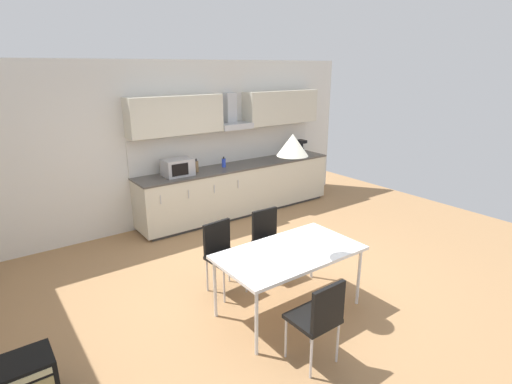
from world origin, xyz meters
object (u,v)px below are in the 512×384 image
Objects in this scene: dining_table at (290,255)px; pendant_lamp at (293,145)px; coffee_maker at (300,147)px; chair_far_left at (222,250)px; microwave at (178,167)px; bottle_brown at (196,166)px; chair_far_right at (269,236)px; chair_near_left at (319,315)px; bottle_blue at (224,163)px.

dining_table is 1.21m from pendant_lamp.
coffee_maker is 3.92m from chair_far_left.
microwave is 2.99m from dining_table.
bottle_brown reaches higher than chair_far_left.
bottle_brown reaches higher than chair_far_right.
coffee_maker is 0.34× the size of chair_far_right.
microwave is 3.86m from chair_near_left.
microwave is 0.55× the size of chair_far_right.
microwave is 2.08× the size of bottle_brown.
coffee_maker reaches higher than bottle_blue.
coffee_maker is at bearing 46.35° from pendant_lamp.
chair_near_left is at bearing -97.07° from microwave.
bottle_brown is at bearing 77.79° from chair_near_left.
bottle_blue is (-1.82, 0.02, -0.07)m from coffee_maker.
chair_far_left is at bearing -111.03° from bottle_brown.
chair_near_left is 1.79m from chair_far_right.
chair_far_left and chair_far_right have the same top height.
dining_table is (-1.04, -3.01, -0.31)m from bottle_blue.
bottle_blue is 0.21× the size of chair_far_right.
chair_far_left is at bearing 113.82° from dining_table.
microwave is 0.55× the size of chair_near_left.
chair_far_left is (-1.40, -2.19, -0.47)m from bottle_blue.
bottle_brown is 0.72× the size of pendant_lamp.
coffee_maker is at bearing 41.00° from chair_far_right.
bottle_brown is at bearing 68.97° from chair_far_left.
chair_far_left is (-0.36, 0.82, -0.16)m from dining_table.
microwave is at bearing 87.77° from pendant_lamp.
bottle_blue is 3.20m from dining_table.
coffee_maker is 1.82m from bottle_blue.
chair_far_left is 0.72m from chair_far_right.
microwave is at bearing -177.10° from bottle_blue.
chair_far_right is (-2.50, -2.17, -0.54)m from coffee_maker.
chair_far_left is 1.00× the size of chair_far_right.
dining_table is 0.91m from chair_near_left.
bottle_brown reaches higher than chair_near_left.
dining_table is 1.81× the size of chair_far_right.
pendant_lamp is at bearing -92.23° from microwave.
bottle_blue is 0.21× the size of chair_near_left.
chair_far_right is at bearing 0.03° from chair_far_left.
coffee_maker is at bearing 49.93° from chair_near_left.
microwave is 0.30× the size of dining_table.
microwave is 2.59× the size of bottle_blue.
coffee_maker is at bearing -0.64° from bottle_blue.
bottle_blue is at bearing 2.52° from bottle_brown.
bottle_blue is 4.11m from chair_near_left.
dining_table is (-0.12, -2.97, -0.37)m from microwave.
pendant_lamp is at bearing -113.51° from chair_far_right.
bottle_blue reaches higher than chair_near_left.
dining_table is at bearing -113.51° from chair_far_right.
chair_far_right is at bearing 66.49° from pendant_lamp.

